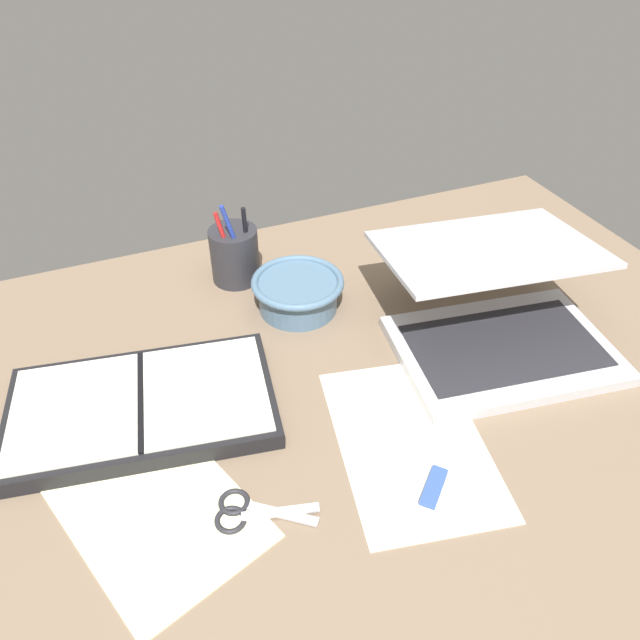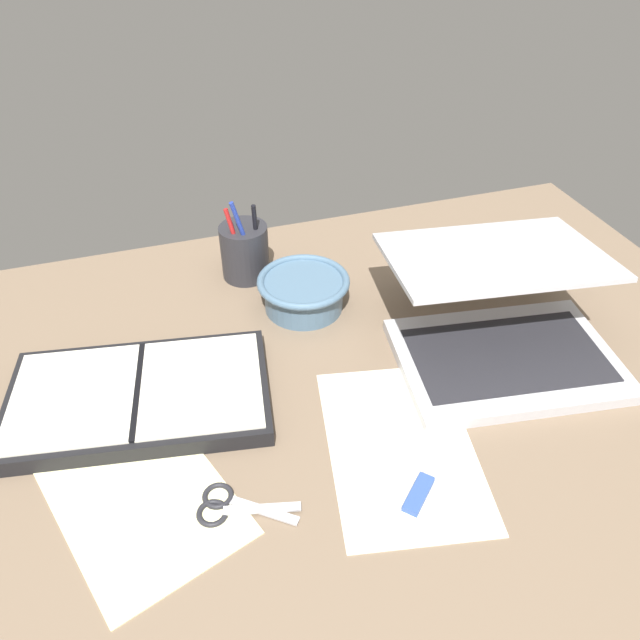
{
  "view_description": "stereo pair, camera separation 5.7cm",
  "coord_description": "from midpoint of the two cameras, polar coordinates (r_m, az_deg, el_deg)",
  "views": [
    {
      "loc": [
        -26.88,
        -58.05,
        66.87
      ],
      "look_at": [
        0.69,
        9.31,
        9.0
      ],
      "focal_mm": 35.0,
      "sensor_mm": 36.0,
      "label": 1
    },
    {
      "loc": [
        -21.55,
        -60.0,
        66.87
      ],
      "look_at": [
        0.69,
        9.31,
        9.0
      ],
      "focal_mm": 35.0,
      "sensor_mm": 36.0,
      "label": 2
    }
  ],
  "objects": [
    {
      "name": "paper_sheet_front",
      "position": [
        0.86,
        9.3,
        -11.37
      ],
      "size": [
        24.35,
        32.77,
        0.16
      ],
      "primitive_type": "cube",
      "rotation": [
        0.0,
        0.0,
        -0.19
      ],
      "color": "silver",
      "rests_on": "desk_top"
    },
    {
      "name": "pen_cup",
      "position": [
        1.13,
        -5.46,
        6.25
      ],
      "size": [
        8.59,
        8.59,
        16.29
      ],
      "color": "#28282D",
      "rests_on": "desk_top"
    },
    {
      "name": "scissors",
      "position": [
        0.79,
        -6.44,
        -16.58
      ],
      "size": [
        12.43,
        8.93,
        0.8
      ],
      "rotation": [
        0.0,
        0.0,
        -0.45
      ],
      "color": "#B7B7BC",
      "rests_on": "desk_top"
    },
    {
      "name": "laptop",
      "position": [
        1.0,
        17.88,
        -0.3
      ],
      "size": [
        37.01,
        37.35,
        15.08
      ],
      "rotation": [
        0.0,
        0.0,
        -0.14
      ],
      "color": "#B7B7BC",
      "rests_on": "desk_top"
    },
    {
      "name": "usb_drive",
      "position": [
        0.81,
        11.13,
        -15.31
      ],
      "size": [
        6.33,
        6.11,
        1.0
      ],
      "rotation": [
        0.0,
        0.0,
        -0.81
      ],
      "color": "#33519E",
      "rests_on": "desk_top"
    },
    {
      "name": "desk_top",
      "position": [
        0.92,
        3.17,
        -7.51
      ],
      "size": [
        140.0,
        100.0,
        2.0
      ],
      "primitive_type": "cube",
      "color": "#75604C",
      "rests_on": "ground"
    },
    {
      "name": "paper_sheet_beside_planner",
      "position": [
        0.83,
        -14.44,
        -15.0
      ],
      "size": [
        27.38,
        33.49,
        0.16
      ],
      "primitive_type": "cube",
      "rotation": [
        0.0,
        0.0,
        0.34
      ],
      "color": "#F4EFB2",
      "rests_on": "desk_top"
    },
    {
      "name": "planner",
      "position": [
        0.92,
        -14.5,
        -6.8
      ],
      "size": [
        39.42,
        27.02,
        3.04
      ],
      "rotation": [
        0.0,
        0.0,
        -0.16
      ],
      "color": "black",
      "rests_on": "desk_top"
    },
    {
      "name": "bowl",
      "position": [
        1.05,
        0.03,
        2.62
      ],
      "size": [
        15.6,
        15.6,
        6.03
      ],
      "color": "slate",
      "rests_on": "desk_top"
    }
  ]
}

